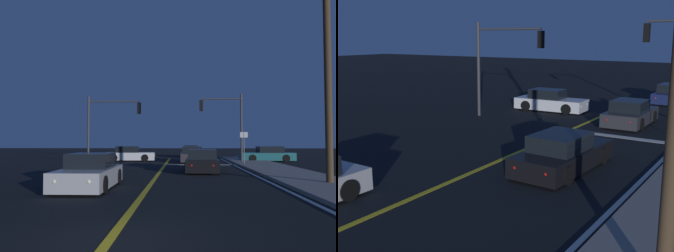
{
  "view_description": "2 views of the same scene",
  "coord_description": "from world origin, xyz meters",
  "views": [
    {
      "loc": [
        1.36,
        -6.19,
        1.83
      ],
      "look_at": [
        0.28,
        18.92,
        2.91
      ],
      "focal_mm": 36.92,
      "sensor_mm": 36.0,
      "label": 1
    },
    {
      "loc": [
        8.67,
        1.08,
        4.64
      ],
      "look_at": [
        -0.29,
        14.97,
        1.15
      ],
      "focal_mm": 45.8,
      "sensor_mm": 36.0,
      "label": 2
    }
  ],
  "objects": [
    {
      "name": "car_distant_tail_black",
      "position": [
        2.49,
        14.34,
        0.58
      ],
      "size": [
        2.11,
        4.59,
        1.34
      ],
      "rotation": [
        0.0,
        0.0,
        -0.05
      ],
      "color": "black",
      "rests_on": "ground"
    },
    {
      "name": "street_sign_corner",
      "position": [
        5.93,
        19.83,
        1.7
      ],
      "size": [
        0.56,
        0.12,
        2.53
      ],
      "color": "slate",
      "rests_on": "ground"
    },
    {
      "name": "lane_line_center",
      "position": [
        0.0,
        10.91,
        0.01
      ],
      "size": [
        0.2,
        37.11,
        0.01
      ],
      "primitive_type": "cube",
      "color": "gold",
      "rests_on": "ground"
    },
    {
      "name": "lane_line_edge_right",
      "position": [
        5.18,
        10.91,
        0.01
      ],
      "size": [
        0.16,
        37.11,
        0.01
      ],
      "primitive_type": "cube",
      "color": "silver",
      "rests_on": "ground"
    },
    {
      "name": "car_parked_curb_teal",
      "position": [
        8.89,
        24.98,
        0.58
      ],
      "size": [
        4.76,
        2.01,
        1.34
      ],
      "rotation": [
        0.0,
        0.0,
        1.6
      ],
      "color": "#195960",
      "rests_on": "ground"
    },
    {
      "name": "traffic_signal_near_right",
      "position": [
        4.98,
        22.63,
        3.8
      ],
      "size": [
        3.56,
        0.28,
        5.73
      ],
      "rotation": [
        0.0,
        0.0,
        3.14
      ],
      "color": "#38383D",
      "rests_on": "ground"
    },
    {
      "name": "stop_bar",
      "position": [
        2.71,
        20.33,
        0.01
      ],
      "size": [
        5.43,
        0.5,
        0.01
      ],
      "primitive_type": "cube",
      "color": "silver",
      "rests_on": "ground"
    },
    {
      "name": "utility_pole_right",
      "position": [
        7.33,
        8.16,
        4.99
      ],
      "size": [
        1.51,
        0.29,
        9.62
      ],
      "color": "#4C3823",
      "rests_on": "ground"
    },
    {
      "name": "sidewalk_right",
      "position": [
        7.03,
        10.91,
        0.07
      ],
      "size": [
        3.2,
        39.29,
        0.15
      ],
      "primitive_type": "cube",
      "color": "gray",
      "rests_on": "ground"
    },
    {
      "name": "car_side_waiting_white",
      "position": [
        -3.47,
        25.03,
        0.58
      ],
      "size": [
        4.49,
        1.97,
        1.34
      ],
      "rotation": [
        0.0,
        0.0,
        -1.53
      ],
      "color": "silver",
      "rests_on": "ground"
    },
    {
      "name": "traffic_signal_far_left",
      "position": [
        -4.63,
        21.23,
        3.63
      ],
      "size": [
        4.31,
        0.28,
        5.4
      ],
      "color": "#38383D",
      "rests_on": "ground"
    },
    {
      "name": "car_lead_oncoming_navy",
      "position": [
        2.25,
        32.59,
        0.58
      ],
      "size": [
        1.95,
        4.43,
        1.34
      ],
      "rotation": [
        0.0,
        0.0,
        -0.03
      ],
      "color": "navy",
      "rests_on": "ground"
    },
    {
      "name": "car_mid_block_charcoal",
      "position": [
        2.11,
        23.41,
        0.58
      ],
      "size": [
        2.01,
        4.16,
        1.34
      ],
      "rotation": [
        0.0,
        0.0,
        0.0
      ],
      "color": "#2D2D33",
      "rests_on": "ground"
    },
    {
      "name": "car_far_approaching_silver",
      "position": [
        -2.24,
        7.05,
        0.58
      ],
      "size": [
        1.94,
        4.46,
        1.34
      ],
      "rotation": [
        0.0,
        0.0,
        3.15
      ],
      "color": "#B2B5BA",
      "rests_on": "ground"
    },
    {
      "name": "ground_plane",
      "position": [
        0.0,
        0.0,
        0.0
      ],
      "size": [
        160.0,
        160.0,
        0.0
      ],
      "primitive_type": "plane",
      "color": "black"
    }
  ]
}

